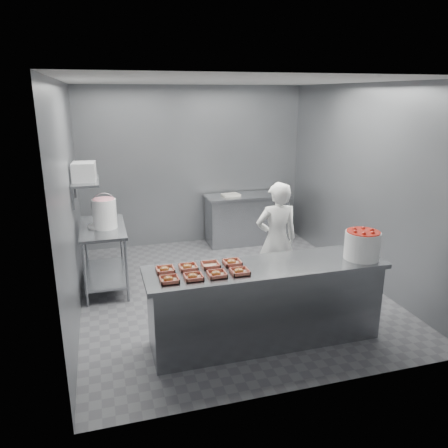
{
  "coord_description": "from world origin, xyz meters",
  "views": [
    {
      "loc": [
        -1.64,
        -5.37,
        2.65
      ],
      "look_at": [
        -0.14,
        -0.2,
        1.04
      ],
      "focal_mm": 35.0,
      "sensor_mm": 36.0,
      "label": 1
    }
  ],
  "objects_px": {
    "tray_0": "(169,279)",
    "tray_7": "(232,262)",
    "prep_table": "(104,247)",
    "tray_4": "(165,270)",
    "tray_2": "(217,274)",
    "appliance": "(84,172)",
    "tray_3": "(240,271)",
    "glaze_bucket": "(105,213)",
    "tray_5": "(188,267)",
    "service_counter": "(265,303)",
    "tray_1": "(193,277)",
    "strawberry_tub": "(362,244)",
    "worker": "(276,240)",
    "tray_6": "(211,265)",
    "back_counter": "(247,219)"
  },
  "relations": [
    {
      "from": "tray_0",
      "to": "tray_7",
      "type": "bearing_deg",
      "value": 19.64
    },
    {
      "from": "prep_table",
      "to": "tray_0",
      "type": "relative_size",
      "value": 6.4
    },
    {
      "from": "tray_4",
      "to": "tray_2",
      "type": "bearing_deg",
      "value": -28.16
    },
    {
      "from": "appliance",
      "to": "tray_3",
      "type": "bearing_deg",
      "value": -48.57
    },
    {
      "from": "glaze_bucket",
      "to": "tray_5",
      "type": "bearing_deg",
      "value": -65.86
    },
    {
      "from": "service_counter",
      "to": "tray_3",
      "type": "height_order",
      "value": "tray_3"
    },
    {
      "from": "tray_2",
      "to": "appliance",
      "type": "distance_m",
      "value": 2.44
    },
    {
      "from": "tray_1",
      "to": "tray_2",
      "type": "height_order",
      "value": "same"
    },
    {
      "from": "tray_7",
      "to": "appliance",
      "type": "relative_size",
      "value": 0.58
    },
    {
      "from": "tray_4",
      "to": "strawberry_tub",
      "type": "distance_m",
      "value": 2.16
    },
    {
      "from": "service_counter",
      "to": "strawberry_tub",
      "type": "xyz_separation_m",
      "value": [
        1.08,
        -0.1,
        0.61
      ]
    },
    {
      "from": "worker",
      "to": "glaze_bucket",
      "type": "relative_size",
      "value": 3.22
    },
    {
      "from": "tray_4",
      "to": "glaze_bucket",
      "type": "relative_size",
      "value": 0.38
    },
    {
      "from": "tray_3",
      "to": "tray_6",
      "type": "xyz_separation_m",
      "value": [
        -0.24,
        0.26,
        -0.0
      ]
    },
    {
      "from": "tray_2",
      "to": "tray_5",
      "type": "height_order",
      "value": "same"
    },
    {
      "from": "service_counter",
      "to": "tray_0",
      "type": "distance_m",
      "value": 1.17
    },
    {
      "from": "prep_table",
      "to": "tray_1",
      "type": "bearing_deg",
      "value": -68.35
    },
    {
      "from": "service_counter",
      "to": "back_counter",
      "type": "height_order",
      "value": "same"
    },
    {
      "from": "tray_3",
      "to": "tray_0",
      "type": "bearing_deg",
      "value": 180.0
    },
    {
      "from": "tray_0",
      "to": "service_counter",
      "type": "bearing_deg",
      "value": 6.88
    },
    {
      "from": "back_counter",
      "to": "appliance",
      "type": "relative_size",
      "value": 4.64
    },
    {
      "from": "tray_6",
      "to": "worker",
      "type": "xyz_separation_m",
      "value": [
        1.15,
        0.94,
        -0.14
      ]
    },
    {
      "from": "tray_1",
      "to": "worker",
      "type": "distance_m",
      "value": 1.84
    },
    {
      "from": "tray_6",
      "to": "tray_4",
      "type": "bearing_deg",
      "value": -180.0
    },
    {
      "from": "tray_6",
      "to": "tray_5",
      "type": "bearing_deg",
      "value": -180.0
    },
    {
      "from": "worker",
      "to": "glaze_bucket",
      "type": "xyz_separation_m",
      "value": [
        -2.18,
        0.8,
        0.33
      ]
    },
    {
      "from": "tray_0",
      "to": "tray_4",
      "type": "xyz_separation_m",
      "value": [
        0.0,
        0.26,
        0.0
      ]
    },
    {
      "from": "tray_7",
      "to": "strawberry_tub",
      "type": "xyz_separation_m",
      "value": [
        1.42,
        -0.23,
        0.15
      ]
    },
    {
      "from": "tray_1",
      "to": "strawberry_tub",
      "type": "xyz_separation_m",
      "value": [
        1.9,
        0.03,
        0.15
      ]
    },
    {
      "from": "tray_0",
      "to": "strawberry_tub",
      "type": "distance_m",
      "value": 2.15
    },
    {
      "from": "tray_6",
      "to": "worker",
      "type": "relative_size",
      "value": 0.12
    },
    {
      "from": "back_counter",
      "to": "tray_7",
      "type": "height_order",
      "value": "tray_7"
    },
    {
      "from": "tray_6",
      "to": "appliance",
      "type": "bearing_deg",
      "value": 125.9
    },
    {
      "from": "tray_5",
      "to": "tray_0",
      "type": "bearing_deg",
      "value": -133.05
    },
    {
      "from": "prep_table",
      "to": "glaze_bucket",
      "type": "relative_size",
      "value": 2.46
    },
    {
      "from": "tray_2",
      "to": "tray_3",
      "type": "bearing_deg",
      "value": 0.0
    },
    {
      "from": "tray_7",
      "to": "worker",
      "type": "relative_size",
      "value": 0.12
    },
    {
      "from": "tray_3",
      "to": "glaze_bucket",
      "type": "relative_size",
      "value": 0.38
    },
    {
      "from": "service_counter",
      "to": "tray_1",
      "type": "xyz_separation_m",
      "value": [
        -0.82,
        -0.13,
        0.47
      ]
    },
    {
      "from": "tray_0",
      "to": "tray_6",
      "type": "bearing_deg",
      "value": 28.01
    },
    {
      "from": "strawberry_tub",
      "to": "appliance",
      "type": "bearing_deg",
      "value": 146.2
    },
    {
      "from": "tray_1",
      "to": "tray_3",
      "type": "relative_size",
      "value": 1.0
    },
    {
      "from": "tray_5",
      "to": "strawberry_tub",
      "type": "relative_size",
      "value": 0.49
    },
    {
      "from": "tray_5",
      "to": "tray_3",
      "type": "bearing_deg",
      "value": -28.16
    },
    {
      "from": "back_counter",
      "to": "tray_5",
      "type": "bearing_deg",
      "value": -118.93
    },
    {
      "from": "back_counter",
      "to": "tray_5",
      "type": "relative_size",
      "value": 8.01
    },
    {
      "from": "tray_3",
      "to": "worker",
      "type": "distance_m",
      "value": 1.52
    },
    {
      "from": "tray_0",
      "to": "worker",
      "type": "distance_m",
      "value": 2.03
    },
    {
      "from": "tray_4",
      "to": "worker",
      "type": "bearing_deg",
      "value": 30.04
    },
    {
      "from": "tray_6",
      "to": "back_counter",
      "type": "bearing_deg",
      "value": 64.6
    }
  ]
}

